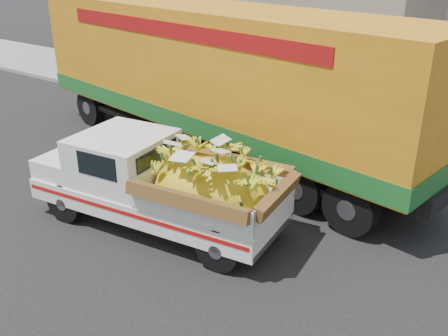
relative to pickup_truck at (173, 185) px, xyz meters
The scene contains 6 objects.
ground 1.04m from the pickup_truck, 160.50° to the right, with size 100.00×100.00×0.00m, color black.
curb 6.10m from the pickup_truck, 94.01° to the left, with size 60.00×0.25×0.15m, color gray.
sidewalk 8.18m from the pickup_truck, 92.97° to the left, with size 60.00×4.00×0.14m, color gray.
building_left 16.43m from the pickup_truck, 120.99° to the left, with size 18.00×6.00×5.00m, color gray.
pickup_truck is the anchor object (origin of this frame).
semi_trailer 4.10m from the pickup_truck, 114.63° to the left, with size 12.07×4.36×3.80m.
Camera 1 is at (6.17, -6.18, 5.08)m, focal length 40.00 mm.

